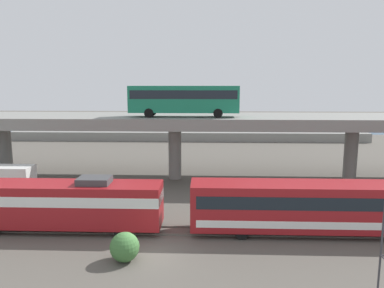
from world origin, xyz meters
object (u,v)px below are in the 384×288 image
Objects in this scene: parked_car_3 at (289,127)px; parked_car_6 at (156,126)px; train_coach_lead at (334,206)px; parked_car_1 at (274,125)px; train_locomotive at (52,202)px; parked_car_2 at (196,127)px; parked_car_5 at (315,127)px; transit_bus_on_overpass at (184,98)px; parked_car_7 at (202,125)px; parked_car_4 at (116,123)px; parked_car_0 at (314,125)px; service_truck_east at (1,180)px.

parked_car_3 and parked_car_6 have the same top height.
parked_car_6 is at bearing -67.63° from train_coach_lead.
train_locomotive is at bearing -116.87° from parked_car_1.
parked_car_2 and parked_car_5 have the same top height.
transit_bus_on_overpass is 37.59m from parked_car_7.
train_coach_lead is 61.85m from parked_car_4.
train_locomotive is 3.86× the size of parked_car_5.
parked_car_1 is 1.05× the size of parked_car_2.
parked_car_6 is at bearing -171.86° from parked_car_0.
parked_car_6 is at bearing -104.33° from service_truck_east.
service_truck_east is at bearing -43.88° from train_locomotive.
service_truck_east is 46.90m from parked_car_7.
train_locomotive is at bearing 56.79° from transit_bus_on_overpass.
train_coach_lead is 50.32m from parked_car_5.
parked_car_3 is (-6.36, -4.63, -0.00)m from parked_car_0.
parked_car_7 is (-10.47, 51.04, 0.35)m from train_coach_lead.
parked_car_5 is at bearing -125.29° from transit_bus_on_overpass.
parked_car_3 is at bearing -132.97° from service_truck_east.
parked_car_1 is 3.99m from parked_car_3.
train_locomotive is 3.50× the size of parked_car_7.
transit_bus_on_overpass is 46.94m from parked_car_0.
parked_car_1 is at bearing -114.25° from transit_bus_on_overpass.
parked_car_5 is 32.31m from parked_car_6.
train_locomotive is 4.01× the size of parked_car_4.
train_coach_lead is 48.80m from parked_car_3.
parked_car_4 is (-43.10, 1.44, -0.00)m from parked_car_0.
parked_car_3 is 37.24m from parked_car_4.
parked_car_0 is at bearing -104.37° from train_coach_lead.
parked_car_0 is at bearing 75.80° from parked_car_5.
parked_car_4 and parked_car_5 have the same top height.
service_truck_east is at bearing -134.35° from parked_car_0.
parked_car_3 is 27.00m from parked_car_6.
parked_car_7 is at bearing -175.58° from parked_car_0.
train_locomotive is 1.36× the size of transit_bus_on_overpass.
transit_bus_on_overpass is 2.84× the size of parked_car_5.
parked_car_1 is at bearing -128.92° from service_truck_east.
parked_car_0 is 43.13m from parked_car_4.
transit_bus_on_overpass is 41.56m from parked_car_1.
transit_bus_on_overpass reaches higher than parked_car_4.
transit_bus_on_overpass reaches higher than parked_car_2.
service_truck_east is 45.95m from parked_car_4.
parked_car_6 is (1.44, 48.13, 0.33)m from train_locomotive.
train_locomotive reaches higher than parked_car_6.
parked_car_7 is at bearing -114.56° from service_truck_east.
parked_car_1 is 1.03× the size of parked_car_6.
train_locomotive reaches higher than parked_car_0.
transit_bus_on_overpass reaches higher than train_coach_lead.
parked_car_2 is (-11.62, 47.84, 0.35)m from train_coach_lead.
train_coach_lead is 5.22× the size of parked_car_4.
parked_car_3 is at bearing 0.30° from parked_car_6.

